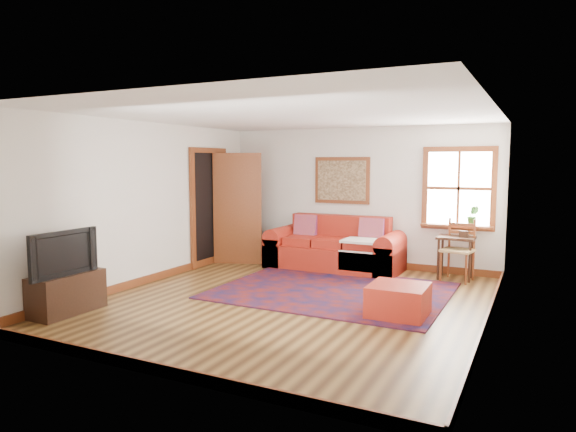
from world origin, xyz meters
The scene contains 13 objects.
ground centered at (0.00, 0.00, 0.00)m, with size 5.50×5.50×0.00m, color #402711.
room_envelope centered at (0.00, 0.02, 1.65)m, with size 5.04×5.54×2.52m.
window centered at (1.78, 2.70, 1.31)m, with size 1.18×0.20×1.38m.
doorway centered at (-2.21, 1.78, 1.07)m, with size 0.89×1.08×2.14m.
framed_artwork centered at (-0.30, 2.71, 1.55)m, with size 1.05×0.07×0.85m.
persian_rug centered at (0.30, 0.75, 0.01)m, with size 3.24×2.59×0.02m, color #5C120D.
red_leather_sofa centered at (-0.25, 2.29, 0.31)m, with size 2.36×0.98×0.92m.
red_ottoman centered at (1.48, -0.04, 0.20)m, with size 0.69×0.69×0.39m, color #A32215.
side_table centered at (1.79, 2.38, 0.57)m, with size 0.58×0.43×0.69m.
ladder_back_chair centered at (1.84, 2.31, 0.53)m, with size 0.52×0.50×0.98m.
media_cabinet centered at (-2.28, -1.74, 0.25)m, with size 0.41×0.92×0.50m, color #311B10.
television centered at (-2.26, -1.85, 0.78)m, with size 0.97×0.13×0.56m, color black.
candle_hurricane centered at (-2.23, -1.39, 0.59)m, with size 0.12×0.12×0.18m.
Camera 1 is at (2.99, -6.13, 1.88)m, focal length 32.00 mm.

